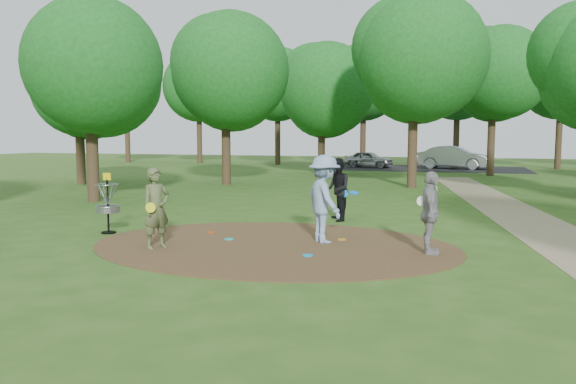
# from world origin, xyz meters

# --- Properties ---
(ground) EXTENTS (100.00, 100.00, 0.00)m
(ground) POSITION_xyz_m (0.00, 0.00, 0.00)
(ground) COLOR #2D5119
(ground) RESTS_ON ground
(dirt_clearing) EXTENTS (8.40, 8.40, 0.02)m
(dirt_clearing) POSITION_xyz_m (0.00, 0.00, 0.01)
(dirt_clearing) COLOR #47301C
(dirt_clearing) RESTS_ON ground
(footpath) EXTENTS (7.55, 39.89, 0.01)m
(footpath) POSITION_xyz_m (6.50, 2.00, 0.01)
(footpath) COLOR #8C7A5B
(footpath) RESTS_ON ground
(parking_lot) EXTENTS (14.00, 8.00, 0.01)m
(parking_lot) POSITION_xyz_m (2.00, 30.00, 0.00)
(parking_lot) COLOR black
(parking_lot) RESTS_ON ground
(player_observer_with_disc) EXTENTS (0.68, 0.78, 1.79)m
(player_observer_with_disc) POSITION_xyz_m (-2.36, -1.03, 0.89)
(player_observer_with_disc) COLOR #4F5B34
(player_observer_with_disc) RESTS_ON ground
(player_throwing_with_disc) EXTENTS (1.55, 1.50, 2.04)m
(player_throwing_with_disc) POSITION_xyz_m (1.03, 0.66, 1.02)
(player_throwing_with_disc) COLOR #829CC2
(player_throwing_with_disc) RESTS_ON ground
(player_walking_with_disc) EXTENTS (0.97, 1.08, 1.83)m
(player_walking_with_disc) POSITION_xyz_m (0.67, 3.94, 0.92)
(player_walking_with_disc) COLOR black
(player_walking_with_disc) RESTS_ON ground
(player_waiting_with_disc) EXTENTS (0.56, 1.07, 1.75)m
(player_waiting_with_disc) POSITION_xyz_m (3.44, 0.03, 0.88)
(player_waiting_with_disc) COLOR gray
(player_waiting_with_disc) RESTS_ON ground
(disc_ground_cyan) EXTENTS (0.22, 0.22, 0.02)m
(disc_ground_cyan) POSITION_xyz_m (-1.19, 0.29, 0.03)
(disc_ground_cyan) COLOR #18C1B7
(disc_ground_cyan) RESTS_ON dirt_clearing
(disc_ground_blue) EXTENTS (0.22, 0.22, 0.02)m
(disc_ground_blue) POSITION_xyz_m (1.05, -0.92, 0.03)
(disc_ground_blue) COLOR #0D97E2
(disc_ground_blue) RESTS_ON dirt_clearing
(disc_ground_red) EXTENTS (0.22, 0.22, 0.02)m
(disc_ground_red) POSITION_xyz_m (-1.99, 1.01, 0.03)
(disc_ground_red) COLOR #BE4313
(disc_ground_red) RESTS_ON dirt_clearing
(car_left) EXTENTS (3.82, 2.13, 1.23)m
(car_left) POSITION_xyz_m (-2.25, 30.13, 0.61)
(car_left) COLOR #979A9E
(car_left) RESTS_ON ground
(car_right) EXTENTS (5.25, 2.64, 1.65)m
(car_right) POSITION_xyz_m (3.88, 30.07, 0.83)
(car_right) COLOR #B5B6BE
(car_right) RESTS_ON ground
(disc_ground_orange) EXTENTS (0.22, 0.22, 0.02)m
(disc_ground_orange) POSITION_xyz_m (1.39, 1.02, 0.03)
(disc_ground_orange) COLOR orange
(disc_ground_orange) RESTS_ON dirt_clearing
(disc_golf_basket) EXTENTS (0.63, 0.63, 1.54)m
(disc_golf_basket) POSITION_xyz_m (-4.50, 0.30, 0.87)
(disc_golf_basket) COLOR black
(disc_golf_basket) RESTS_ON ground
(tree_ring) EXTENTS (37.17, 45.19, 8.71)m
(tree_ring) POSITION_xyz_m (1.48, 8.98, 5.17)
(tree_ring) COLOR #332316
(tree_ring) RESTS_ON ground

